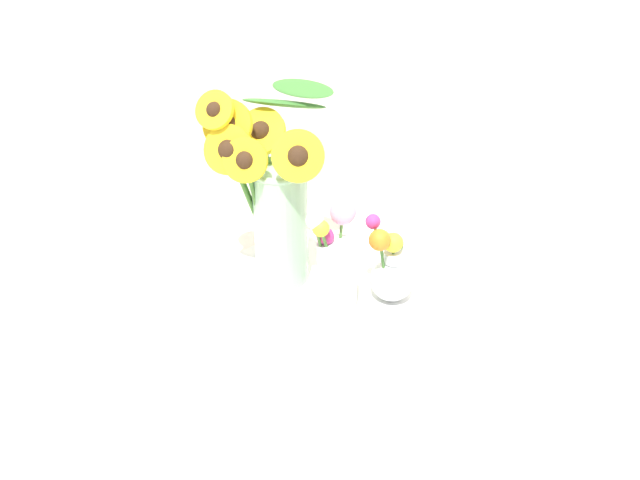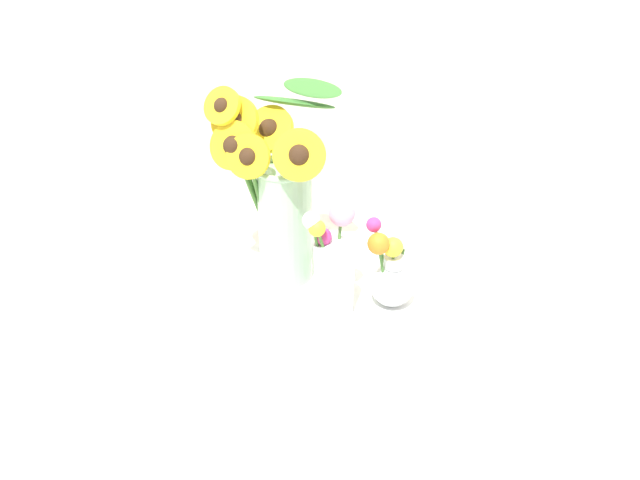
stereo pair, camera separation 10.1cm
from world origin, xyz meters
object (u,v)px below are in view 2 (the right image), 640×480
Objects in this scene: serving_tray at (320,301)px; mason_jar_sunflowers at (279,197)px; vase_bulb_right at (391,274)px; vase_small_center at (333,268)px.

mason_jar_sunflowers reaches higher than serving_tray.
serving_tray is at bearing -174.52° from vase_bulb_right.
vase_small_center is 0.10m from vase_bulb_right.
vase_small_center is at bearing -47.16° from serving_tray.
serving_tray is 2.16× the size of vase_small_center.
mason_jar_sunflowers is at bearing 168.52° from vase_bulb_right.
serving_tray is 0.14m from vase_bulb_right.
vase_bulb_right is at bearing -11.48° from mason_jar_sunflowers.
vase_bulb_right is at bearing 26.26° from vase_small_center.
vase_small_center reaches higher than vase_bulb_right.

